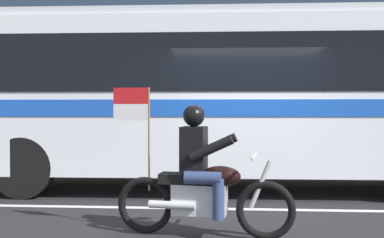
% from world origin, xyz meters
% --- Properties ---
extents(ground_plane, '(60.00, 60.00, 0.00)m').
position_xyz_m(ground_plane, '(0.00, 0.00, 0.00)').
color(ground_plane, black).
extents(sidewalk_curb, '(28.00, 3.80, 0.15)m').
position_xyz_m(sidewalk_curb, '(0.00, 5.10, 0.07)').
color(sidewalk_curb, '#A39E93').
rests_on(sidewalk_curb, ground_plane).
extents(lane_center_stripe, '(26.60, 0.14, 0.01)m').
position_xyz_m(lane_center_stripe, '(0.00, -0.60, 0.00)').
color(lane_center_stripe, silver).
rests_on(lane_center_stripe, ground_plane).
extents(transit_bus, '(11.41, 2.73, 3.22)m').
position_xyz_m(transit_bus, '(-0.24, 1.19, 1.88)').
color(transit_bus, silver).
rests_on(transit_bus, ground_plane).
extents(motorcycle_with_rider, '(2.18, 0.67, 1.78)m').
position_xyz_m(motorcycle_with_rider, '(-0.65, -2.11, 0.67)').
color(motorcycle_with_rider, black).
rests_on(motorcycle_with_rider, ground_plane).
extents(fire_hydrant, '(0.22, 0.30, 0.75)m').
position_xyz_m(fire_hydrant, '(2.49, 3.89, 0.52)').
color(fire_hydrant, '#4C8C3F').
rests_on(fire_hydrant, sidewalk_curb).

